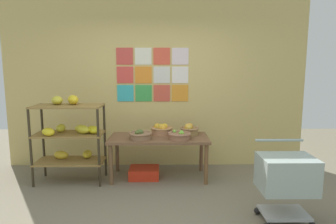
{
  "coord_description": "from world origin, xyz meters",
  "views": [
    {
      "loc": [
        0.16,
        -3.09,
        1.71
      ],
      "look_at": [
        0.21,
        1.2,
        1.05
      ],
      "focal_mm": 31.51,
      "sensor_mm": 36.0,
      "label": 1
    }
  ],
  "objects_px": {
    "display_table": "(159,142)",
    "fruit_basket_left": "(162,129)",
    "fruit_basket_back_right": "(189,130)",
    "fruit_basket_right": "(180,135)",
    "banana_shelf_unit": "(70,131)",
    "fruit_basket_back_left": "(140,135)",
    "shopping_cart": "(286,176)",
    "produce_crate_under_table": "(144,173)"
  },
  "relations": [
    {
      "from": "display_table",
      "to": "fruit_basket_left",
      "type": "xyz_separation_m",
      "value": [
        0.04,
        0.17,
        0.15
      ]
    },
    {
      "from": "fruit_basket_back_right",
      "to": "fruit_basket_right",
      "type": "distance_m",
      "value": 0.34
    },
    {
      "from": "banana_shelf_unit",
      "to": "display_table",
      "type": "bearing_deg",
      "value": 5.15
    },
    {
      "from": "fruit_basket_right",
      "to": "display_table",
      "type": "bearing_deg",
      "value": 153.55
    },
    {
      "from": "banana_shelf_unit",
      "to": "fruit_basket_back_left",
      "type": "distance_m",
      "value": 1.04
    },
    {
      "from": "fruit_basket_right",
      "to": "fruit_basket_back_right",
      "type": "bearing_deg",
      "value": 59.54
    },
    {
      "from": "display_table",
      "to": "fruit_basket_back_right",
      "type": "height_order",
      "value": "fruit_basket_back_right"
    },
    {
      "from": "fruit_basket_right",
      "to": "shopping_cart",
      "type": "bearing_deg",
      "value": -47.14
    },
    {
      "from": "display_table",
      "to": "banana_shelf_unit",
      "type": "bearing_deg",
      "value": -174.85
    },
    {
      "from": "display_table",
      "to": "fruit_basket_back_left",
      "type": "xyz_separation_m",
      "value": [
        -0.27,
        -0.14,
        0.14
      ]
    },
    {
      "from": "fruit_basket_left",
      "to": "shopping_cart",
      "type": "height_order",
      "value": "shopping_cart"
    },
    {
      "from": "fruit_basket_back_left",
      "to": "fruit_basket_right",
      "type": "height_order",
      "value": "fruit_basket_back_left"
    },
    {
      "from": "fruit_basket_left",
      "to": "shopping_cart",
      "type": "relative_size",
      "value": 0.4
    },
    {
      "from": "banana_shelf_unit",
      "to": "fruit_basket_right",
      "type": "xyz_separation_m",
      "value": [
        1.62,
        -0.04,
        -0.06
      ]
    },
    {
      "from": "produce_crate_under_table",
      "to": "shopping_cart",
      "type": "bearing_deg",
      "value": -38.77
    },
    {
      "from": "banana_shelf_unit",
      "to": "produce_crate_under_table",
      "type": "distance_m",
      "value": 1.28
    },
    {
      "from": "banana_shelf_unit",
      "to": "fruit_basket_back_left",
      "type": "xyz_separation_m",
      "value": [
        1.04,
        -0.02,
        -0.06
      ]
    },
    {
      "from": "fruit_basket_right",
      "to": "fruit_basket_back_left",
      "type": "bearing_deg",
      "value": 178.54
    },
    {
      "from": "banana_shelf_unit",
      "to": "fruit_basket_left",
      "type": "distance_m",
      "value": 1.38
    },
    {
      "from": "fruit_basket_left",
      "to": "fruit_basket_back_left",
      "type": "bearing_deg",
      "value": -135.51
    },
    {
      "from": "fruit_basket_back_left",
      "to": "display_table",
      "type": "bearing_deg",
      "value": 26.94
    },
    {
      "from": "produce_crate_under_table",
      "to": "shopping_cart",
      "type": "xyz_separation_m",
      "value": [
        1.64,
        -1.32,
        0.44
      ]
    },
    {
      "from": "fruit_basket_back_right",
      "to": "produce_crate_under_table",
      "type": "height_order",
      "value": "fruit_basket_back_right"
    },
    {
      "from": "display_table",
      "to": "fruit_basket_right",
      "type": "relative_size",
      "value": 4.39
    },
    {
      "from": "fruit_basket_back_left",
      "to": "fruit_basket_left",
      "type": "xyz_separation_m",
      "value": [
        0.31,
        0.31,
        0.01
      ]
    },
    {
      "from": "fruit_basket_back_right",
      "to": "banana_shelf_unit",
      "type": "bearing_deg",
      "value": -171.95
    },
    {
      "from": "display_table",
      "to": "fruit_basket_back_right",
      "type": "relative_size",
      "value": 5.03
    },
    {
      "from": "fruit_basket_left",
      "to": "produce_crate_under_table",
      "type": "relative_size",
      "value": 0.77
    },
    {
      "from": "fruit_basket_back_right",
      "to": "fruit_basket_right",
      "type": "bearing_deg",
      "value": -120.46
    },
    {
      "from": "shopping_cart",
      "to": "fruit_basket_back_right",
      "type": "bearing_deg",
      "value": 131.21
    },
    {
      "from": "display_table",
      "to": "fruit_basket_right",
      "type": "distance_m",
      "value": 0.37
    },
    {
      "from": "banana_shelf_unit",
      "to": "shopping_cart",
      "type": "bearing_deg",
      "value": -24.21
    },
    {
      "from": "banana_shelf_unit",
      "to": "fruit_basket_left",
      "type": "relative_size",
      "value": 3.68
    },
    {
      "from": "banana_shelf_unit",
      "to": "fruit_basket_right",
      "type": "bearing_deg",
      "value": -1.24
    },
    {
      "from": "fruit_basket_back_left",
      "to": "fruit_basket_left",
      "type": "distance_m",
      "value": 0.44
    },
    {
      "from": "fruit_basket_left",
      "to": "shopping_cart",
      "type": "bearing_deg",
      "value": -47.76
    },
    {
      "from": "fruit_basket_left",
      "to": "fruit_basket_right",
      "type": "height_order",
      "value": "fruit_basket_left"
    },
    {
      "from": "fruit_basket_back_left",
      "to": "shopping_cart",
      "type": "distance_m",
      "value": 2.08
    },
    {
      "from": "display_table",
      "to": "fruit_basket_back_left",
      "type": "relative_size",
      "value": 4.36
    },
    {
      "from": "fruit_basket_back_right",
      "to": "produce_crate_under_table",
      "type": "distance_m",
      "value": 0.97
    },
    {
      "from": "banana_shelf_unit",
      "to": "display_table",
      "type": "relative_size",
      "value": 0.86
    },
    {
      "from": "fruit_basket_back_right",
      "to": "shopping_cart",
      "type": "bearing_deg",
      "value": -57.69
    }
  ]
}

